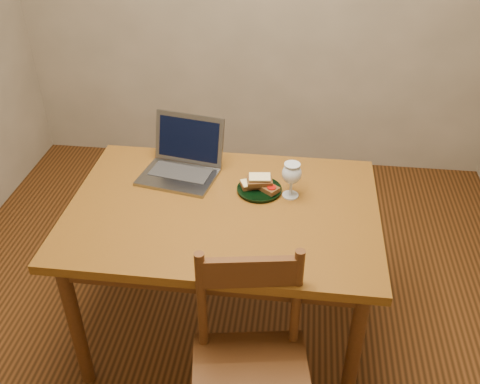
# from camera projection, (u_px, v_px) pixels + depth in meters

# --- Properties ---
(floor) EXTENTS (3.20, 3.20, 0.02)m
(floor) POSITION_uv_depth(u_px,v_px,m) (225.00, 319.00, 2.71)
(floor) COLOR black
(floor) RESTS_ON ground
(table) EXTENTS (1.30, 0.90, 0.74)m
(table) POSITION_uv_depth(u_px,v_px,m) (223.00, 223.00, 2.29)
(table) COLOR #4F2E0D
(table) RESTS_ON floor
(chair) EXTENTS (0.48, 0.46, 0.45)m
(chair) POSITION_uv_depth(u_px,v_px,m) (251.00, 363.00, 1.90)
(chair) COLOR #42250D
(chair) RESTS_ON floor
(plate) EXTENTS (0.20, 0.20, 0.02)m
(plate) POSITION_uv_depth(u_px,v_px,m) (259.00, 190.00, 2.33)
(plate) COLOR black
(plate) RESTS_ON table
(sandwich_cheese) EXTENTS (0.11, 0.09, 0.03)m
(sandwich_cheese) POSITION_uv_depth(u_px,v_px,m) (252.00, 184.00, 2.33)
(sandwich_cheese) COLOR #381E0C
(sandwich_cheese) RESTS_ON plate
(sandwich_tomato) EXTENTS (0.11, 0.10, 0.03)m
(sandwich_tomato) POSITION_uv_depth(u_px,v_px,m) (268.00, 187.00, 2.31)
(sandwich_tomato) COLOR #381E0C
(sandwich_tomato) RESTS_ON plate
(sandwich_top) EXTENTS (0.12, 0.08, 0.03)m
(sandwich_top) POSITION_uv_depth(u_px,v_px,m) (260.00, 180.00, 2.31)
(sandwich_top) COLOR #381E0C
(sandwich_top) RESTS_ON plate
(milk_glass) EXTENTS (0.08, 0.08, 0.16)m
(milk_glass) POSITION_uv_depth(u_px,v_px,m) (291.00, 180.00, 2.26)
(milk_glass) COLOR white
(milk_glass) RESTS_ON table
(laptop) EXTENTS (0.38, 0.36, 0.24)m
(laptop) POSITION_uv_depth(u_px,v_px,m) (183.00, 159.00, 2.44)
(laptop) COLOR slate
(laptop) RESTS_ON table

